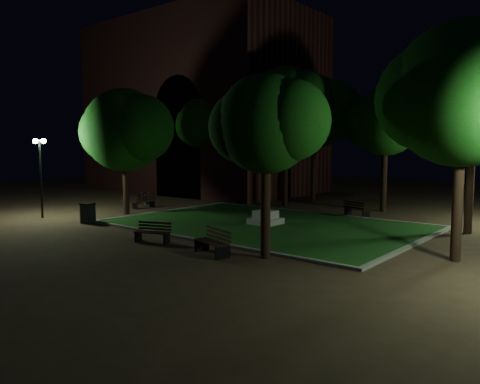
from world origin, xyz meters
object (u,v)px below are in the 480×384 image
at_px(bench_near_left, 153,233).
at_px(trash_bin, 88,213).
at_px(bicycle, 142,198).
at_px(monument, 266,207).
at_px(bench_near_right, 213,243).
at_px(bench_left_side, 144,202).
at_px(bench_far_side, 356,209).

bearing_deg(bench_near_left, trash_bin, 149.37).
bearing_deg(bicycle, monument, -83.66).
height_order(monument, bench_near_left, monument).
height_order(bench_near_left, bench_near_right, bench_near_right).
height_order(bench_left_side, bench_far_side, bench_far_side).
bearing_deg(bench_left_side, bench_near_right, 65.20).
height_order(monument, bicycle, monument).
xyz_separation_m(bench_near_left, bench_near_right, (3.57, -0.07, 0.06)).
bearing_deg(bench_left_side, bicycle, -120.31).
bearing_deg(bicycle, trash_bin, -136.46).
distance_m(bench_far_side, bicycle, 14.57).
bearing_deg(monument, bench_near_right, -70.22).
xyz_separation_m(bench_near_left, bench_far_side, (3.51, 12.12, 0.02)).
xyz_separation_m(bench_far_side, trash_bin, (-9.89, -11.16, 0.13)).
bearing_deg(monument, bicycle, 173.35).
relative_size(monument, bench_far_side, 1.87).
distance_m(bench_near_right, bench_far_side, 12.19).
xyz_separation_m(monument, bench_near_right, (2.32, -6.45, -0.49)).
height_order(bench_far_side, bicycle, bicycle).
distance_m(bench_near_left, bench_far_side, 12.61).
bearing_deg(monument, bench_near_left, -101.07).
distance_m(monument, bench_left_side, 10.12).
height_order(monument, bench_near_right, monument).
height_order(bench_near_left, bench_left_side, bench_near_left).
bearing_deg(bench_left_side, bench_near_left, 56.69).
relative_size(monument, bench_left_side, 2.04).
xyz_separation_m(bench_near_left, trash_bin, (-6.38, 0.95, 0.15)).
distance_m(bench_left_side, trash_bin, 6.25).
relative_size(monument, trash_bin, 2.98).
relative_size(monument, bicycle, 1.85).
height_order(monument, bench_left_side, monument).
bearing_deg(bench_near_left, bicycle, 121.20).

